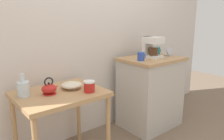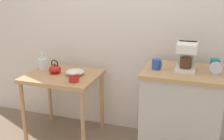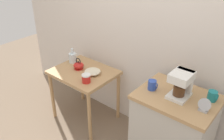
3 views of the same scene
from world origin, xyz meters
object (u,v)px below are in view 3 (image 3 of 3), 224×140
coffee_maker (182,83)px  table_clock (204,106)px  mug_blue (152,85)px  teakettle (79,65)px  mug_dark_teal (212,96)px  canister_enamel (86,78)px  glass_carafe_vase (73,58)px  bowl_stoneware (93,72)px

coffee_maker → table_clock: bearing=-17.1°
mug_blue → coffee_maker: bearing=14.6°
teakettle → mug_dark_teal: mug_dark_teal is taller
mug_dark_teal → mug_blue: (-0.52, -0.19, 0.00)m
teakettle → canister_enamel: size_ratio=1.55×
glass_carafe_vase → canister_enamel: bearing=-26.6°
bowl_stoneware → teakettle: size_ratio=1.23×
bowl_stoneware → coffee_maker: size_ratio=0.78×
bowl_stoneware → canister_enamel: canister_enamel is taller
mug_dark_teal → mug_blue: mug_blue is taller
teakettle → mug_dark_teal: (1.64, 0.13, 0.18)m
mug_blue → table_clock: bearing=-1.3°
coffee_maker → mug_blue: coffee_maker is taller
teakettle → bowl_stoneware: bearing=3.5°
canister_enamel → mug_dark_teal: size_ratio=1.09×
glass_carafe_vase → coffee_maker: 1.60m
mug_blue → bowl_stoneware: bearing=175.4°
bowl_stoneware → canister_enamel: 0.20m
bowl_stoneware → mug_dark_teal: bearing=4.8°
glass_carafe_vase → coffee_maker: size_ratio=0.78×
bowl_stoneware → glass_carafe_vase: 0.44m
canister_enamel → mug_dark_teal: 1.38m
mug_blue → canister_enamel: bearing=-171.7°
bowl_stoneware → mug_blue: mug_blue is taller
bowl_stoneware → mug_blue: (0.89, -0.07, 0.19)m
teakettle → mug_blue: size_ratio=1.66×
teakettle → mug_blue: (1.12, -0.06, 0.18)m
glass_carafe_vase → mug_dark_teal: 1.85m
teakettle → mug_dark_teal: 1.66m
coffee_maker → table_clock: coffee_maker is taller
coffee_maker → mug_blue: (-0.26, -0.07, -0.09)m
bowl_stoneware → table_clock: size_ratio=1.65×
glass_carafe_vase → mug_dark_teal: size_ratio=2.10×
bowl_stoneware → glass_carafe_vase: bearing=171.3°
canister_enamel → mug_blue: size_ratio=1.08×
bowl_stoneware → teakettle: bearing=-176.5°
teakettle → mug_blue: mug_blue is taller
coffee_maker → mug_blue: 0.29m
teakettle → canister_enamel: teakettle is taller
canister_enamel → mug_dark_teal: bearing=13.0°
glass_carafe_vase → coffee_maker: (1.58, -0.07, 0.25)m
bowl_stoneware → canister_enamel: size_ratio=1.91×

